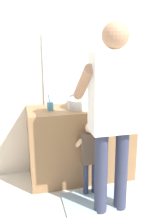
% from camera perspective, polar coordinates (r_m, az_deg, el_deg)
% --- Properties ---
extents(ground_plane, '(14.00, 14.00, 0.00)m').
position_cam_1_polar(ground_plane, '(3.05, 0.74, -16.76)').
color(ground_plane, silver).
extents(back_wall, '(4.40, 0.10, 2.70)m').
position_cam_1_polar(back_wall, '(3.19, -2.16, 10.49)').
color(back_wall, beige).
rests_on(back_wall, ground).
extents(vanity_cabinet, '(1.23, 0.54, 0.89)m').
position_cam_1_polar(vanity_cabinet, '(3.10, -0.70, -6.94)').
color(vanity_cabinet, olive).
rests_on(vanity_cabinet, ground).
extents(sink_basin, '(0.32, 0.32, 0.11)m').
position_cam_1_polar(sink_basin, '(2.93, -0.64, 1.98)').
color(sink_basin, silver).
rests_on(sink_basin, vanity_cabinet).
extents(faucet, '(0.18, 0.14, 0.18)m').
position_cam_1_polar(faucet, '(3.11, -1.53, 3.25)').
color(faucet, '#B7BABF').
rests_on(faucet, vanity_cabinet).
extents(toothbrush_cup, '(0.07, 0.07, 0.21)m').
position_cam_1_polar(toothbrush_cup, '(2.85, -7.58, 1.34)').
color(toothbrush_cup, '#4C8EB2').
rests_on(toothbrush_cup, vanity_cabinet).
extents(bath_mat, '(0.64, 0.40, 0.02)m').
position_cam_1_polar(bath_mat, '(2.84, 2.15, -19.19)').
color(bath_mat, '#99B7CC').
rests_on(bath_mat, ground).
extents(child_toddler, '(0.26, 0.26, 0.83)m').
position_cam_1_polar(child_toddler, '(2.73, 1.35, -9.04)').
color(child_toddler, '#2D334C').
rests_on(child_toddler, ground).
extents(adult_parent, '(0.56, 0.58, 1.80)m').
position_cam_1_polar(adult_parent, '(2.31, 6.43, 1.65)').
color(adult_parent, '#2D334C').
rests_on(adult_parent, ground).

